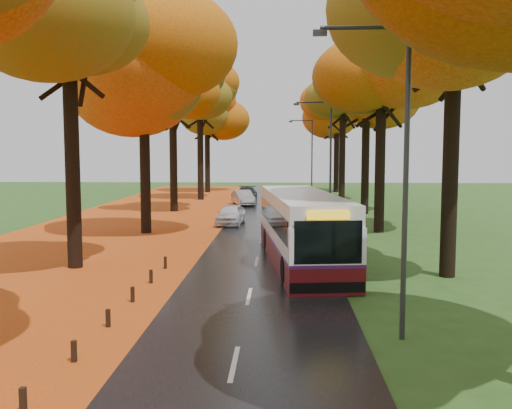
# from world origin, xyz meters

# --- Properties ---
(road) EXTENTS (6.50, 90.00, 0.04)m
(road) POSITION_xyz_m (0.00, 25.00, 0.02)
(road) COLOR black
(road) RESTS_ON ground
(centre_line) EXTENTS (0.12, 90.00, 0.01)m
(centre_line) POSITION_xyz_m (0.00, 25.00, 0.04)
(centre_line) COLOR silver
(centre_line) RESTS_ON road
(leaf_verge) EXTENTS (12.00, 90.00, 0.02)m
(leaf_verge) POSITION_xyz_m (-9.00, 25.00, 0.01)
(leaf_verge) COLOR maroon
(leaf_verge) RESTS_ON ground
(leaf_drift) EXTENTS (0.90, 90.00, 0.01)m
(leaf_drift) POSITION_xyz_m (-3.05, 25.00, 0.04)
(leaf_drift) COLOR #D55B15
(leaf_drift) RESTS_ON road
(trees_left) EXTENTS (9.20, 74.00, 13.88)m
(trees_left) POSITION_xyz_m (-7.18, 27.06, 9.53)
(trees_left) COLOR black
(trees_left) RESTS_ON ground
(trees_right) EXTENTS (9.30, 74.20, 13.96)m
(trees_right) POSITION_xyz_m (7.19, 26.91, 9.69)
(trees_right) COLOR black
(trees_right) RESTS_ON ground
(bollard_row) EXTENTS (0.11, 23.51, 0.52)m
(bollard_row) POSITION_xyz_m (-3.70, 4.70, 0.26)
(bollard_row) COLOR black
(bollard_row) RESTS_ON ground
(streetlamp_near) EXTENTS (2.45, 0.18, 8.00)m
(streetlamp_near) POSITION_xyz_m (3.95, 8.00, 4.71)
(streetlamp_near) COLOR #333538
(streetlamp_near) RESTS_ON ground
(streetlamp_mid) EXTENTS (2.45, 0.18, 8.00)m
(streetlamp_mid) POSITION_xyz_m (3.95, 30.00, 4.71)
(streetlamp_mid) COLOR #333538
(streetlamp_mid) RESTS_ON ground
(streetlamp_far) EXTENTS (2.45, 0.18, 8.00)m
(streetlamp_far) POSITION_xyz_m (3.95, 52.00, 4.71)
(streetlamp_far) COLOR #333538
(streetlamp_far) RESTS_ON ground
(bus) EXTENTS (3.92, 11.62, 3.00)m
(bus) POSITION_xyz_m (1.95, 17.74, 1.61)
(bus) COLOR #580D11
(bus) RESTS_ON road
(car_white) EXTENTS (1.93, 4.05, 1.34)m
(car_white) POSITION_xyz_m (-2.21, 30.26, 0.71)
(car_white) COLOR silver
(car_white) RESTS_ON road
(car_silver) EXTENTS (2.48, 4.28, 1.33)m
(car_silver) POSITION_xyz_m (-2.30, 43.44, 0.71)
(car_silver) COLOR gray
(car_silver) RESTS_ON road
(car_dark) EXTENTS (2.04, 4.83, 1.39)m
(car_dark) POSITION_xyz_m (-2.20, 47.11, 0.74)
(car_dark) COLOR black
(car_dark) RESTS_ON road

